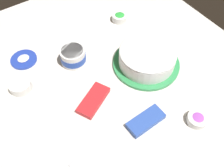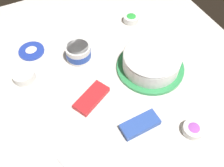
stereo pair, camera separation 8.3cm
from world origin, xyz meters
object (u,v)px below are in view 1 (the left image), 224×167
object	(u,v)px
sprinkle_bowl_rainbow	(197,119)
candy_box_upper	(94,101)
frosting_tub_lid	(24,59)
sprinkle_bowl_green	(120,17)
candy_box_lower	(146,121)
frosted_cake	(147,57)
frosting_tub	(73,56)
sprinkle_bowl_pink	(20,85)

from	to	relation	value
sprinkle_bowl_rainbow	candy_box_upper	size ratio (longest dim) A/B	0.50
frosting_tub_lid	sprinkle_bowl_green	size ratio (longest dim) A/B	1.50
candy_box_lower	sprinkle_bowl_green	bearing A→B (deg)	62.19
frosted_cake	frosting_tub	distance (m)	0.32
frosting_tub	sprinkle_bowl_rainbow	size ratio (longest dim) A/B	1.46
frosted_cake	sprinkle_bowl_pink	distance (m)	0.55
frosted_cake	candy_box_upper	world-z (taller)	frosted_cake
frosting_tub_lid	sprinkle_bowl_pink	xyz separation A→B (m)	(-0.07, -0.14, 0.01)
candy_box_upper	sprinkle_bowl_green	bearing A→B (deg)	15.90
frosted_cake	sprinkle_bowl_pink	bearing A→B (deg)	159.69
frosting_tub_lid	candy_box_upper	bearing A→B (deg)	-68.71
frosting_tub	candy_box_lower	bearing A→B (deg)	-79.84
frosted_cake	sprinkle_bowl_green	distance (m)	0.32
frosting_tub	candy_box_lower	distance (m)	0.43
candy_box_upper	frosting_tub_lid	bearing A→B (deg)	83.80
sprinkle_bowl_pink	candy_box_lower	size ratio (longest dim) A/B	0.63
frosting_tub_lid	candy_box_upper	xyz separation A→B (m)	(0.14, -0.37, 0.01)
sprinkle_bowl_rainbow	sprinkle_bowl_pink	bearing A→B (deg)	133.45
sprinkle_bowl_green	frosting_tub_lid	bearing A→B (deg)	177.98
frosting_tub	candy_box_lower	xyz separation A→B (m)	(0.08, -0.42, -0.03)
frosting_tub	candy_box_upper	xyz separation A→B (m)	(-0.04, -0.24, -0.03)
frosting_tub	frosting_tub_lid	world-z (taller)	frosting_tub
frosted_cake	sprinkle_bowl_green	xyz separation A→B (m)	(0.08, 0.31, -0.03)
candy_box_upper	frosting_tub	bearing A→B (deg)	53.01
frosted_cake	sprinkle_bowl_green	bearing A→B (deg)	76.44
sprinkle_bowl_green	sprinkle_bowl_rainbow	world-z (taller)	sprinkle_bowl_green
sprinkle_bowl_pink	candy_box_upper	world-z (taller)	sprinkle_bowl_pink
frosted_cake	frosting_tub_lid	distance (m)	0.55
frosting_tub	candy_box_upper	bearing A→B (deg)	-99.50
frosted_cake	sprinkle_bowl_rainbow	xyz separation A→B (m)	(-0.02, -0.33, -0.03)
frosting_tub	frosting_tub_lid	bearing A→B (deg)	143.85
candy_box_upper	frosted_cake	bearing A→B (deg)	-19.72
candy_box_upper	candy_box_lower	bearing A→B (deg)	-85.57
frosted_cake	candy_box_upper	size ratio (longest dim) A/B	1.91
sprinkle_bowl_rainbow	sprinkle_bowl_green	bearing A→B (deg)	81.62
frosting_tub_lid	sprinkle_bowl_green	bearing A→B (deg)	-2.02
sprinkle_bowl_green	sprinkle_bowl_rainbow	size ratio (longest dim) A/B	1.01
frosting_tub	candy_box_upper	world-z (taller)	frosting_tub
frosted_cake	frosting_tub_lid	world-z (taller)	frosted_cake
candy_box_lower	sprinkle_bowl_rainbow	bearing A→B (deg)	-34.86
frosting_tub	candy_box_upper	distance (m)	0.24
frosting_tub_lid	sprinkle_bowl_pink	bearing A→B (deg)	-116.12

